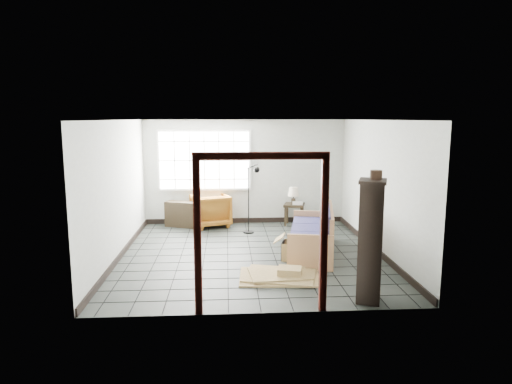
{
  "coord_description": "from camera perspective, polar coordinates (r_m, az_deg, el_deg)",
  "views": [
    {
      "loc": [
        -0.45,
        -8.62,
        2.63
      ],
      "look_at": [
        0.12,
        0.3,
        1.18
      ],
      "focal_mm": 32.0,
      "sensor_mm": 36.0,
      "label": 1
    }
  ],
  "objects": [
    {
      "name": "table_lamp",
      "position": [
        11.21,
        4.71,
        -0.06
      ],
      "size": [
        0.28,
        0.28,
        0.43
      ],
      "rotation": [
        0.0,
        0.0,
        -0.01
      ],
      "color": "black",
      "rests_on": "side_table"
    },
    {
      "name": "pot",
      "position": [
        6.64,
        14.78,
        2.1
      ],
      "size": [
        0.18,
        0.18,
        0.13
      ],
      "rotation": [
        0.0,
        0.0,
        -0.05
      ],
      "color": "black",
      "rests_on": "tall_shelf"
    },
    {
      "name": "window_panel",
      "position": [
        11.38,
        -6.46,
        3.95
      ],
      "size": [
        2.32,
        0.08,
        1.52
      ],
      "color": "silver",
      "rests_on": "ground"
    },
    {
      "name": "room_shell",
      "position": [
        8.71,
        -0.7,
        2.93
      ],
      "size": [
        5.02,
        5.52,
        2.61
      ],
      "color": "#A8ABA4",
      "rests_on": "ground"
    },
    {
      "name": "tall_shelf",
      "position": [
        6.77,
        14.13,
        -5.84
      ],
      "size": [
        0.52,
        0.58,
        1.78
      ],
      "rotation": [
        0.0,
        0.0,
        -0.35
      ],
      "color": "black",
      "rests_on": "ground"
    },
    {
      "name": "armchair",
      "position": [
        11.24,
        -5.72,
        -2.1
      ],
      "size": [
        1.06,
        1.02,
        0.87
      ],
      "primitive_type": "imported",
      "rotation": [
        0.0,
        0.0,
        3.47
      ],
      "color": "brown",
      "rests_on": "ground"
    },
    {
      "name": "projector",
      "position": [
        11.27,
        5.24,
        -1.32
      ],
      "size": [
        0.28,
        0.24,
        0.09
      ],
      "rotation": [
        0.0,
        0.0,
        -0.21
      ],
      "color": "silver",
      "rests_on": "side_table"
    },
    {
      "name": "open_box",
      "position": [
        8.7,
        4.99,
        -7.29
      ],
      "size": [
        0.88,
        0.58,
        0.46
      ],
      "rotation": [
        0.0,
        0.0,
        -0.25
      ],
      "color": "olive",
      "rests_on": "ground"
    },
    {
      "name": "floor_lamp",
      "position": [
        10.39,
        -0.45,
        -0.57
      ],
      "size": [
        0.43,
        0.43,
        1.63
      ],
      "rotation": [
        0.0,
        0.0,
        -0.4
      ],
      "color": "black",
      "rests_on": "ground"
    },
    {
      "name": "side_table",
      "position": [
        11.36,
        4.8,
        -1.95
      ],
      "size": [
        0.59,
        0.59,
        0.53
      ],
      "rotation": [
        0.0,
        0.0,
        -0.25
      ],
      "color": "black",
      "rests_on": "ground"
    },
    {
      "name": "ground",
      "position": [
        9.02,
        -0.67,
        -7.75
      ],
      "size": [
        5.5,
        5.5,
        0.0
      ],
      "primitive_type": "plane",
      "color": "black",
      "rests_on": "ground"
    },
    {
      "name": "cardboard_pile",
      "position": [
        7.74,
        3.15,
        -10.3
      ],
      "size": [
        1.39,
        1.14,
        0.19
      ],
      "rotation": [
        0.0,
        0.0,
        -0.13
      ],
      "color": "olive",
      "rests_on": "ground"
    },
    {
      "name": "console_shelf",
      "position": [
        11.31,
        -9.23,
        -2.74
      ],
      "size": [
        0.86,
        0.57,
        0.62
      ],
      "rotation": [
        0.0,
        0.0,
        -0.36
      ],
      "color": "black",
      "rests_on": "ground"
    },
    {
      "name": "doorway_trim",
      "position": [
        6.07,
        0.66,
        -2.71
      ],
      "size": [
        1.8,
        0.08,
        2.2
      ],
      "color": "#3E140E",
      "rests_on": "ground"
    },
    {
      "name": "futon_sofa",
      "position": [
        9.04,
        7.35,
        -5.55
      ],
      "size": [
        1.21,
        2.25,
        0.95
      ],
      "rotation": [
        0.0,
        0.0,
        -0.2
      ],
      "color": "#977044",
      "rests_on": "ground"
    }
  ]
}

